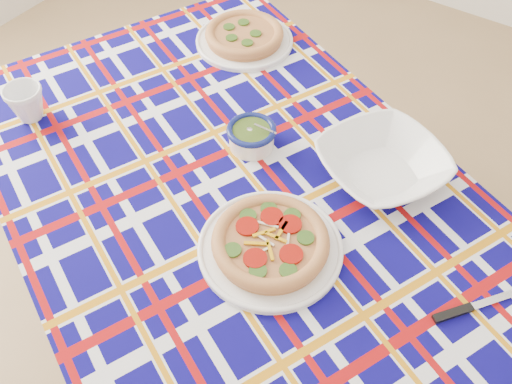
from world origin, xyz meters
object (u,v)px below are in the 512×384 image
Objects in this scene: main_focaccia_plate at (270,242)px; mug at (26,103)px; pesto_bowl at (252,135)px; dining_table at (244,219)px; serving_bowl at (382,164)px.

mug reaches higher than main_focaccia_plate.
main_focaccia_plate is 3.22× the size of mug.
pesto_bowl is 1.24× the size of mug.
mug is (-0.74, 0.00, 0.02)m from main_focaccia_plate.
pesto_bowl is (-0.21, 0.24, 0.01)m from main_focaccia_plate.
dining_table is 18.34× the size of mug.
pesto_bowl is 0.58m from mug.
dining_table is 0.35m from serving_bowl.
mug reaches higher than dining_table.
pesto_bowl reaches higher than dining_table.
mug is at bearing -148.11° from dining_table.
serving_bowl reaches higher than main_focaccia_plate.
serving_bowl is (0.10, 0.32, 0.00)m from main_focaccia_plate.
dining_table is 5.70× the size of main_focaccia_plate.
serving_bowl is (0.22, 0.24, 0.11)m from dining_table.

